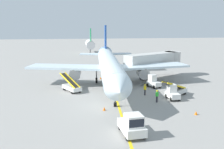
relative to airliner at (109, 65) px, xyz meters
name	(u,v)px	position (x,y,z in m)	size (l,w,h in m)	color
ground_plane	(107,107)	(-1.85, -11.96, -3.42)	(300.00, 300.00, 0.00)	gray
taxi_line_yellow	(115,95)	(-0.04, -6.96, -3.41)	(0.30, 80.00, 0.01)	yellow
airliner	(109,65)	(0.00, 0.00, 0.00)	(28.54, 35.34, 10.10)	silver
jet_bridge	(157,60)	(10.03, 4.68, 0.12)	(12.58, 8.14, 4.85)	beige
pushback_tug	(132,125)	(-0.57, -20.74, -2.42)	(2.25, 3.77, 2.20)	silver
baggage_tug_near_wing	(153,82)	(7.01, -2.83, -2.49)	(2.13, 2.72, 2.10)	silver
baggage_tug_by_cargo_door	(172,93)	(7.58, -9.98, -2.49)	(1.46, 2.48, 2.10)	silver
belt_loader_forward_hold	(71,86)	(-6.48, -3.50, -2.64)	(3.51, 4.99, 2.59)	silver
belt_loader_aft_hold	(176,91)	(8.77, -8.28, -2.64)	(4.78, 3.95, 2.59)	silver
ground_crew_marshaller	(145,89)	(4.33, -7.40, -2.51)	(0.36, 0.24, 1.70)	#26262D
ground_crew_wing_walker	(157,96)	(5.00, -11.03, -2.51)	(0.36, 0.24, 1.70)	#26262D
safety_cone_nose_left	(108,78)	(0.27, 4.21, -3.20)	(0.36, 0.36, 0.44)	orange
safety_cone_nose_right	(127,82)	(3.29, 0.36, -3.20)	(0.36, 0.36, 0.44)	orange
safety_cone_wingtip_left	(196,113)	(8.02, -16.35, -3.20)	(0.36, 0.36, 0.44)	orange
safety_cone_wingtip_right	(101,78)	(-1.02, 4.88, -3.20)	(0.36, 0.36, 0.44)	orange
safety_cone_tail_area	(104,109)	(-2.41, -13.31, -3.20)	(0.36, 0.36, 0.44)	orange
distant_aircraft_far_left	(90,44)	(-0.29, 50.12, -0.20)	(3.00, 10.10, 8.80)	silver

